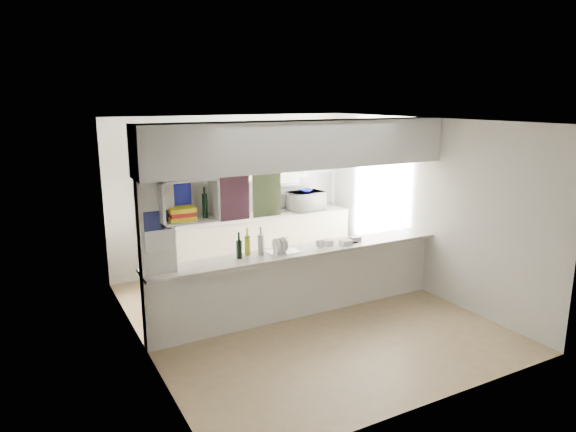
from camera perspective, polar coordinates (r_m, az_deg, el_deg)
floor at (r=7.11m, az=1.50°, el=-10.86°), size 4.80×4.80×0.00m
ceiling at (r=6.51m, az=1.63°, el=10.57°), size 4.80×4.80×0.00m
wall_back at (r=8.81m, az=-6.25°, el=2.62°), size 4.20×0.00×4.20m
wall_left at (r=5.96m, az=-16.25°, el=-2.86°), size 0.00×4.80×4.80m
wall_right at (r=7.92m, az=14.85°, el=1.10°), size 0.00×4.80×4.80m
servery_partition at (r=6.53m, az=0.26°, el=2.27°), size 4.20×0.50×2.60m
cubby_shelf at (r=5.93m, az=-11.35°, el=1.42°), size 0.65×0.35×0.50m
kitchen_run at (r=8.73m, az=-4.55°, el=-0.62°), size 3.60×0.63×2.24m
microwave at (r=9.13m, az=2.06°, el=1.70°), size 0.63×0.46×0.33m
bowl at (r=9.04m, az=1.94°, el=2.83°), size 0.22×0.22×0.05m
dish_rack at (r=6.64m, az=-0.63°, el=-3.38°), size 0.42×0.33×0.21m
cup at (r=6.83m, az=3.59°, el=-3.11°), size 0.16×0.16×0.10m
wine_bottles at (r=6.49m, az=-4.28°, el=-3.32°), size 0.37×0.15×0.37m
plastic_tubs at (r=7.07m, az=5.91°, el=-2.83°), size 0.59×0.23×0.08m
utensil_jar at (r=8.64m, az=-5.54°, el=0.37°), size 0.11×0.11×0.15m
knife_block at (r=8.72m, az=-4.77°, el=0.61°), size 0.11×0.09×0.18m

